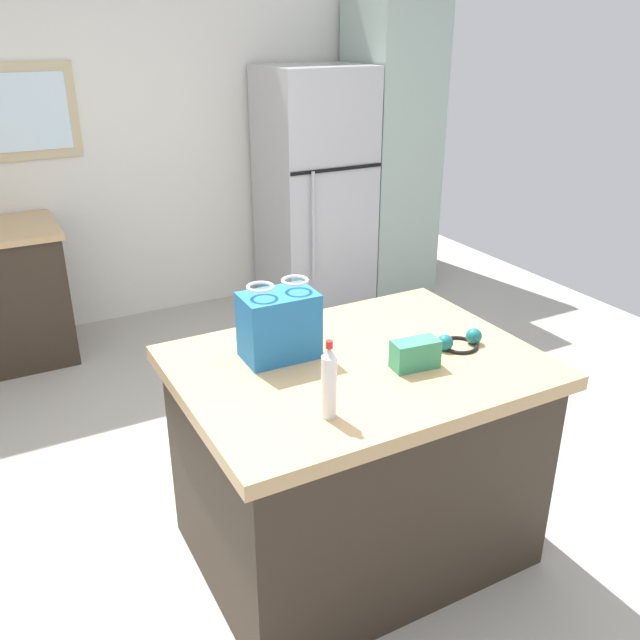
{
  "coord_description": "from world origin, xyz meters",
  "views": [
    {
      "loc": [
        -1.16,
        -2.25,
        2.06
      ],
      "look_at": [
        0.05,
        -0.01,
        0.93
      ],
      "focal_mm": 38.27,
      "sensor_mm": 36.0,
      "label": 1
    }
  ],
  "objects_px": {
    "refrigerator": "(314,190)",
    "tall_cabinet": "(390,151)",
    "bottle": "(329,383)",
    "kitchen_island": "(355,458)",
    "ear_defenders": "(459,341)",
    "shopping_bag": "(279,325)",
    "small_box": "(415,354)"
  },
  "relations": [
    {
      "from": "refrigerator",
      "to": "ear_defenders",
      "type": "height_order",
      "value": "refrigerator"
    },
    {
      "from": "tall_cabinet",
      "to": "ear_defenders",
      "type": "height_order",
      "value": "tall_cabinet"
    },
    {
      "from": "tall_cabinet",
      "to": "refrigerator",
      "type": "bearing_deg",
      "value": -179.98
    },
    {
      "from": "shopping_bag",
      "to": "bottle",
      "type": "bearing_deg",
      "value": -95.39
    },
    {
      "from": "ear_defenders",
      "to": "tall_cabinet",
      "type": "bearing_deg",
      "value": 61.52
    },
    {
      "from": "ear_defenders",
      "to": "bottle",
      "type": "bearing_deg",
      "value": -163.59
    },
    {
      "from": "refrigerator",
      "to": "tall_cabinet",
      "type": "relative_size",
      "value": 0.79
    },
    {
      "from": "refrigerator",
      "to": "tall_cabinet",
      "type": "xyz_separation_m",
      "value": [
        0.67,
        0.0,
        0.23
      ]
    },
    {
      "from": "refrigerator",
      "to": "small_box",
      "type": "height_order",
      "value": "refrigerator"
    },
    {
      "from": "bottle",
      "to": "kitchen_island",
      "type": "bearing_deg",
      "value": 45.44
    },
    {
      "from": "bottle",
      "to": "ear_defenders",
      "type": "distance_m",
      "value": 0.73
    },
    {
      "from": "refrigerator",
      "to": "tall_cabinet",
      "type": "bearing_deg",
      "value": 0.02
    },
    {
      "from": "shopping_bag",
      "to": "ear_defenders",
      "type": "bearing_deg",
      "value": -21.55
    },
    {
      "from": "kitchen_island",
      "to": "tall_cabinet",
      "type": "height_order",
      "value": "tall_cabinet"
    },
    {
      "from": "kitchen_island",
      "to": "tall_cabinet",
      "type": "bearing_deg",
      "value": 54.22
    },
    {
      "from": "refrigerator",
      "to": "tall_cabinet",
      "type": "height_order",
      "value": "tall_cabinet"
    },
    {
      "from": "refrigerator",
      "to": "ear_defenders",
      "type": "distance_m",
      "value": 2.76
    },
    {
      "from": "tall_cabinet",
      "to": "small_box",
      "type": "xyz_separation_m",
      "value": [
        -1.69,
        -2.71,
        -0.18
      ]
    },
    {
      "from": "kitchen_island",
      "to": "ear_defenders",
      "type": "relative_size",
      "value": 6.69
    },
    {
      "from": "kitchen_island",
      "to": "bottle",
      "type": "distance_m",
      "value": 0.69
    },
    {
      "from": "refrigerator",
      "to": "shopping_bag",
      "type": "bearing_deg",
      "value": -120.65
    },
    {
      "from": "shopping_bag",
      "to": "ear_defenders",
      "type": "relative_size",
      "value": 1.51
    },
    {
      "from": "refrigerator",
      "to": "kitchen_island",
      "type": "bearing_deg",
      "value": -114.61
    },
    {
      "from": "kitchen_island",
      "to": "tall_cabinet",
      "type": "distance_m",
      "value": 3.23
    },
    {
      "from": "kitchen_island",
      "to": "bottle",
      "type": "relative_size",
      "value": 4.95
    },
    {
      "from": "kitchen_island",
      "to": "ear_defenders",
      "type": "height_order",
      "value": "ear_defenders"
    },
    {
      "from": "tall_cabinet",
      "to": "shopping_bag",
      "type": "xyz_separation_m",
      "value": [
        -2.09,
        -2.39,
        -0.1
      ]
    },
    {
      "from": "small_box",
      "to": "bottle",
      "type": "xyz_separation_m",
      "value": [
        -0.44,
        -0.15,
        0.07
      ]
    },
    {
      "from": "kitchen_island",
      "to": "refrigerator",
      "type": "relative_size",
      "value": 0.76
    },
    {
      "from": "shopping_bag",
      "to": "bottle",
      "type": "distance_m",
      "value": 0.47
    },
    {
      "from": "tall_cabinet",
      "to": "bottle",
      "type": "height_order",
      "value": "tall_cabinet"
    },
    {
      "from": "refrigerator",
      "to": "bottle",
      "type": "xyz_separation_m",
      "value": [
        -1.46,
        -2.86,
        0.12
      ]
    }
  ]
}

